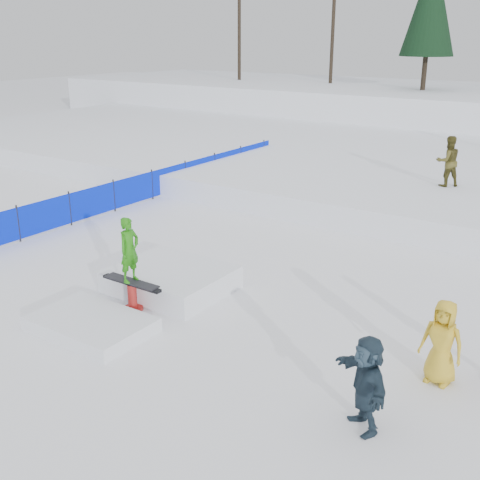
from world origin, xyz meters
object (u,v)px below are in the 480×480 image
Objects in this scene: walker_olive at (448,161)px; safety_fence at (152,184)px; jib_rail_feature at (150,288)px; spectator_dark at (366,384)px; spectator_yellow at (442,342)px.

safety_fence is at bearing -14.52° from walker_olive.
safety_fence is 10.34m from walker_olive.
walker_olive is (9.12, 4.74, 1.10)m from safety_fence.
walker_olive is 0.39× the size of jib_rail_feature.
walker_olive is 13.25m from spectator_dark.
jib_rail_feature is (-3.21, -11.34, -1.35)m from walker_olive.
spectator_yellow is 0.35× the size of jib_rail_feature.
safety_fence is 3.64× the size of jib_rail_feature.
spectator_dark is (-0.55, -1.95, 0.01)m from spectator_yellow.
spectator_yellow is 2.03m from spectator_dark.
spectator_yellow is at bearing -26.95° from safety_fence.
spectator_dark is 0.36× the size of jib_rail_feature.
walker_olive reaches higher than safety_fence.
spectator_dark is 6.09m from jib_rail_feature.
safety_fence is 14.35m from spectator_dark.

